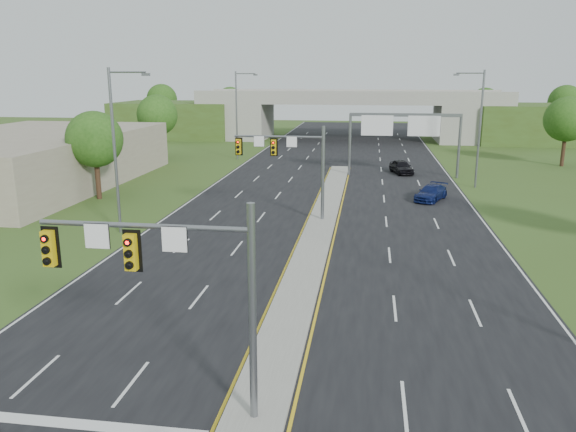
{
  "coord_description": "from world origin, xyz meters",
  "views": [
    {
      "loc": [
        3.27,
        -15.16,
        10.51
      ],
      "look_at": [
        -1.02,
        14.39,
        3.0
      ],
      "focal_mm": 35.0,
      "sensor_mm": 36.0,
      "label": 1
    }
  ],
  "objects_px": {
    "signal_mast_far": "(292,157)",
    "overpass": "(351,118)",
    "sign_gantry": "(403,127)",
    "car_far_b": "(431,193)",
    "car_far_c": "(401,167)",
    "signal_mast_near": "(177,276)"
  },
  "relations": [
    {
      "from": "sign_gantry",
      "to": "signal_mast_far",
      "type": "bearing_deg",
      "value": -114.11
    },
    {
      "from": "signal_mast_far",
      "to": "car_far_c",
      "type": "relative_size",
      "value": 1.62
    },
    {
      "from": "car_far_c",
      "to": "overpass",
      "type": "bearing_deg",
      "value": 85.36
    },
    {
      "from": "car_far_b",
      "to": "sign_gantry",
      "type": "bearing_deg",
      "value": 124.24
    },
    {
      "from": "overpass",
      "to": "car_far_c",
      "type": "bearing_deg",
      "value": -78.34
    },
    {
      "from": "signal_mast_near",
      "to": "car_far_b",
      "type": "bearing_deg",
      "value": 71.93
    },
    {
      "from": "overpass",
      "to": "car_far_c",
      "type": "xyz_separation_m",
      "value": [
        6.83,
        -33.11,
        -2.8
      ]
    },
    {
      "from": "overpass",
      "to": "car_far_b",
      "type": "distance_m",
      "value": 47.42
    },
    {
      "from": "sign_gantry",
      "to": "car_far_c",
      "type": "height_order",
      "value": "sign_gantry"
    },
    {
      "from": "signal_mast_near",
      "to": "overpass",
      "type": "xyz_separation_m",
      "value": [
        2.26,
        80.07,
        -1.17
      ]
    },
    {
      "from": "car_far_c",
      "to": "signal_mast_far",
      "type": "bearing_deg",
      "value": -128.8
    },
    {
      "from": "car_far_b",
      "to": "car_far_c",
      "type": "height_order",
      "value": "car_far_c"
    },
    {
      "from": "signal_mast_near",
      "to": "car_far_b",
      "type": "relative_size",
      "value": 1.57
    },
    {
      "from": "sign_gantry",
      "to": "car_far_b",
      "type": "distance_m",
      "value": 12.49
    },
    {
      "from": "signal_mast_far",
      "to": "overpass",
      "type": "height_order",
      "value": "overpass"
    },
    {
      "from": "car_far_b",
      "to": "overpass",
      "type": "bearing_deg",
      "value": 124.91
    },
    {
      "from": "signal_mast_far",
      "to": "sign_gantry",
      "type": "distance_m",
      "value": 21.91
    },
    {
      "from": "sign_gantry",
      "to": "car_far_b",
      "type": "height_order",
      "value": "sign_gantry"
    },
    {
      "from": "signal_mast_near",
      "to": "car_far_c",
      "type": "xyz_separation_m",
      "value": [
        9.1,
        46.96,
        -3.97
      ]
    },
    {
      "from": "signal_mast_near",
      "to": "signal_mast_far",
      "type": "height_order",
      "value": "same"
    },
    {
      "from": "signal_mast_near",
      "to": "car_far_c",
      "type": "bearing_deg",
      "value": 79.04
    },
    {
      "from": "signal_mast_near",
      "to": "sign_gantry",
      "type": "xyz_separation_m",
      "value": [
        8.95,
        44.99,
        0.51
      ]
    }
  ]
}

